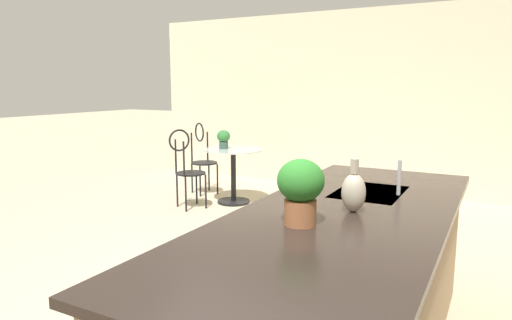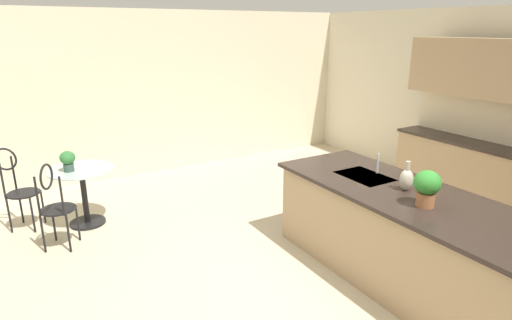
{
  "view_description": "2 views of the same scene",
  "coord_description": "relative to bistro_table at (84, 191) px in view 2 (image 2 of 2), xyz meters",
  "views": [
    {
      "loc": [
        2.59,
        1.56,
        1.59
      ],
      "look_at": [
        -1.39,
        -0.59,
        0.85
      ],
      "focal_mm": 32.0,
      "sensor_mm": 36.0,
      "label": 1
    },
    {
      "loc": [
        2.8,
        -2.28,
        2.4
      ],
      "look_at": [
        -1.01,
        -0.02,
        1.03
      ],
      "focal_mm": 29.94,
      "sensor_mm": 36.0,
      "label": 2
    }
  ],
  "objects": [
    {
      "name": "back_counter_run",
      "position": [
        2.21,
        4.8,
        0.05
      ],
      "size": [
        2.44,
        0.64,
        1.52
      ],
      "color": "tan",
      "rests_on": "ground"
    },
    {
      "name": "vase_on_counter",
      "position": [
        2.86,
        2.48,
        0.58
      ],
      "size": [
        0.13,
        0.13,
        0.29
      ],
      "color": "#BCB29E",
      "rests_on": "kitchen_island"
    },
    {
      "name": "potted_plant_counter_near",
      "position": [
        3.21,
        2.32,
        0.66
      ],
      "size": [
        0.23,
        0.23,
        0.32
      ],
      "color": "#9E603D",
      "rests_on": "kitchen_island"
    },
    {
      "name": "bistro_table",
      "position": [
        0.0,
        0.0,
        0.0
      ],
      "size": [
        0.8,
        0.8,
        0.74
      ],
      "color": "black",
      "rests_on": "ground"
    },
    {
      "name": "kitchen_island",
      "position": [
        2.9,
        2.44,
        0.02
      ],
      "size": [
        2.8,
        1.06,
        0.92
      ],
      "color": "tan",
      "rests_on": "ground"
    },
    {
      "name": "potted_plant_on_table",
      "position": [
        0.02,
        -0.14,
        0.44
      ],
      "size": [
        0.18,
        0.18,
        0.25
      ],
      "color": "#385147",
      "rests_on": "bistro_table"
    },
    {
      "name": "wall_left_window",
      "position": [
        -1.65,
        1.59,
        0.9
      ],
      "size": [
        0.12,
        7.8,
        2.7
      ],
      "primitive_type": "cube",
      "color": "beige",
      "rests_on": "ground"
    },
    {
      "name": "ground_plane",
      "position": [
        2.61,
        1.59,
        -0.45
      ],
      "size": [
        40.0,
        40.0,
        0.0
      ],
      "primitive_type": "plane",
      "color": "beige"
    },
    {
      "name": "sink_faucet",
      "position": [
        2.36,
        2.62,
        0.58
      ],
      "size": [
        0.02,
        0.02,
        0.22
      ],
      "primitive_type": "cylinder",
      "color": "#B2B5BA",
      "rests_on": "kitchen_island"
    },
    {
      "name": "upper_cabinet_run",
      "position": [
        2.21,
        4.77,
        1.45
      ],
      "size": [
        2.4,
        0.36,
        0.76
      ],
      "color": "tan",
      "rests_on": "back_counter_run"
    },
    {
      "name": "chair_by_island",
      "position": [
        0.53,
        -0.38,
        0.13
      ],
      "size": [
        0.52,
        0.52,
        1.04
      ],
      "color": "black",
      "rests_on": "ground"
    },
    {
      "name": "chair_near_window",
      "position": [
        -0.29,
        -0.71,
        0.13
      ],
      "size": [
        0.52,
        0.52,
        1.04
      ],
      "color": "black",
      "rests_on": "ground"
    }
  ]
}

